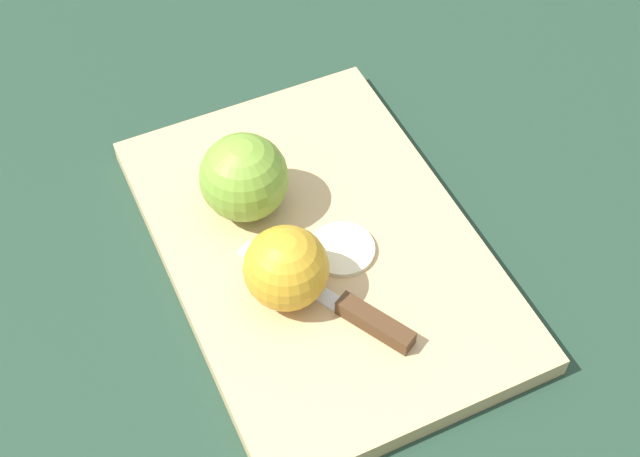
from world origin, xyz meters
name	(u,v)px	position (x,y,z in m)	size (l,w,h in m)	color
ground_plane	(320,256)	(0.00, 0.00, 0.00)	(4.00, 4.00, 0.00)	#1E3828
cutting_board	(320,249)	(0.00, 0.00, 0.01)	(0.41, 0.30, 0.02)	tan
apple_half_left	(244,178)	(-0.06, -0.05, 0.06)	(0.08, 0.08, 0.08)	olive
apple_half_right	(287,268)	(0.04, -0.05, 0.06)	(0.07, 0.07, 0.07)	gold
knife	(357,313)	(0.09, 0.00, 0.03)	(0.16, 0.11, 0.02)	silver
apple_slice	(342,249)	(0.02, 0.01, 0.02)	(0.06, 0.06, 0.01)	beige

